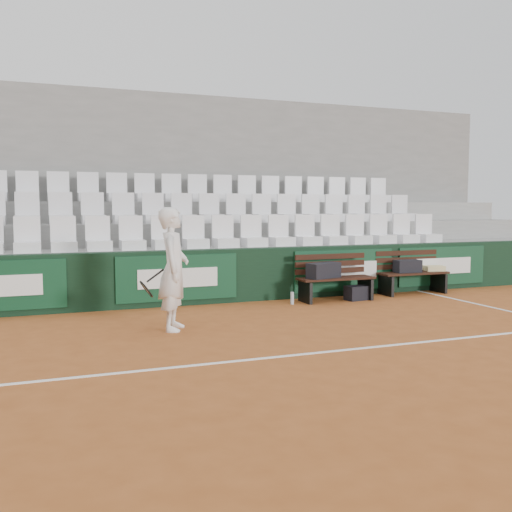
{
  "coord_description": "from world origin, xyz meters",
  "views": [
    {
      "loc": [
        -2.5,
        -6.15,
        1.8
      ],
      "look_at": [
        0.76,
        2.4,
        1.0
      ],
      "focal_mm": 40.0,
      "sensor_mm": 36.0,
      "label": 1
    }
  ],
  "objects_px": {
    "tennis_player": "(174,269)",
    "bench_left": "(336,289)",
    "sports_bag_right": "(407,266)",
    "sports_bag_ground": "(357,293)",
    "water_bottle_near": "(292,298)",
    "sports_bag_left": "(324,270)",
    "water_bottle_far": "(358,294)",
    "bench_right": "(413,283)"
  },
  "relations": [
    {
      "from": "water_bottle_near",
      "to": "sports_bag_ground",
      "type": "bearing_deg",
      "value": 0.27
    },
    {
      "from": "bench_right",
      "to": "water_bottle_far",
      "type": "distance_m",
      "value": 1.44
    },
    {
      "from": "tennis_player",
      "to": "bench_right",
      "type": "bearing_deg",
      "value": 16.96
    },
    {
      "from": "sports_bag_left",
      "to": "water_bottle_far",
      "type": "relative_size",
      "value": 3.0
    },
    {
      "from": "bench_left",
      "to": "bench_right",
      "type": "distance_m",
      "value": 1.91
    },
    {
      "from": "water_bottle_far",
      "to": "tennis_player",
      "type": "height_order",
      "value": "tennis_player"
    },
    {
      "from": "bench_left",
      "to": "tennis_player",
      "type": "bearing_deg",
      "value": -157.5
    },
    {
      "from": "sports_bag_right",
      "to": "sports_bag_left",
      "type": "bearing_deg",
      "value": -174.24
    },
    {
      "from": "sports_bag_ground",
      "to": "bench_right",
      "type": "bearing_deg",
      "value": 10.41
    },
    {
      "from": "bench_right",
      "to": "sports_bag_left",
      "type": "height_order",
      "value": "sports_bag_left"
    },
    {
      "from": "bench_left",
      "to": "sports_bag_ground",
      "type": "distance_m",
      "value": 0.44
    },
    {
      "from": "sports_bag_ground",
      "to": "tennis_player",
      "type": "distance_m",
      "value": 4.19
    },
    {
      "from": "bench_right",
      "to": "sports_bag_right",
      "type": "bearing_deg",
      "value": 179.34
    },
    {
      "from": "sports_bag_right",
      "to": "tennis_player",
      "type": "xyz_separation_m",
      "value": [
        -5.23,
        -1.64,
        0.32
      ]
    },
    {
      "from": "bench_left",
      "to": "water_bottle_near",
      "type": "relative_size",
      "value": 6.52
    },
    {
      "from": "bench_right",
      "to": "water_bottle_near",
      "type": "bearing_deg",
      "value": -174.44
    },
    {
      "from": "water_bottle_near",
      "to": "tennis_player",
      "type": "relative_size",
      "value": 0.13
    },
    {
      "from": "sports_bag_right",
      "to": "tennis_player",
      "type": "distance_m",
      "value": 5.49
    },
    {
      "from": "sports_bag_left",
      "to": "tennis_player",
      "type": "bearing_deg",
      "value": -155.85
    },
    {
      "from": "water_bottle_near",
      "to": "sports_bag_left",
      "type": "bearing_deg",
      "value": 6.21
    },
    {
      "from": "water_bottle_near",
      "to": "water_bottle_far",
      "type": "relative_size",
      "value": 1.04
    },
    {
      "from": "bench_right",
      "to": "water_bottle_far",
      "type": "xyz_separation_m",
      "value": [
        -1.42,
        -0.2,
        -0.11
      ]
    },
    {
      "from": "water_bottle_far",
      "to": "tennis_player",
      "type": "relative_size",
      "value": 0.12
    },
    {
      "from": "bench_right",
      "to": "tennis_player",
      "type": "height_order",
      "value": "tennis_player"
    },
    {
      "from": "tennis_player",
      "to": "water_bottle_near",
      "type": "bearing_deg",
      "value": 28.39
    },
    {
      "from": "sports_bag_left",
      "to": "bench_left",
      "type": "bearing_deg",
      "value": 0.72
    },
    {
      "from": "sports_bag_right",
      "to": "water_bottle_far",
      "type": "bearing_deg",
      "value": -170.92
    },
    {
      "from": "sports_bag_right",
      "to": "sports_bag_ground",
      "type": "distance_m",
      "value": 1.44
    },
    {
      "from": "sports_bag_left",
      "to": "sports_bag_ground",
      "type": "bearing_deg",
      "value": -5.58
    },
    {
      "from": "bench_left",
      "to": "sports_bag_ground",
      "type": "bearing_deg",
      "value": -9.55
    },
    {
      "from": "bench_right",
      "to": "sports_bag_ground",
      "type": "height_order",
      "value": "bench_right"
    },
    {
      "from": "sports_bag_ground",
      "to": "tennis_player",
      "type": "xyz_separation_m",
      "value": [
        -3.89,
        -1.36,
        0.75
      ]
    },
    {
      "from": "sports_bag_left",
      "to": "water_bottle_near",
      "type": "bearing_deg",
      "value": -173.79
    },
    {
      "from": "bench_right",
      "to": "sports_bag_left",
      "type": "xyz_separation_m",
      "value": [
        -2.17,
        -0.2,
        0.37
      ]
    },
    {
      "from": "sports_bag_right",
      "to": "water_bottle_far",
      "type": "relative_size",
      "value": 2.46
    },
    {
      "from": "sports_bag_left",
      "to": "water_bottle_far",
      "type": "bearing_deg",
      "value": 0.03
    },
    {
      "from": "water_bottle_near",
      "to": "water_bottle_far",
      "type": "xyz_separation_m",
      "value": [
        1.43,
        0.07,
        -0.0
      ]
    },
    {
      "from": "sports_bag_left",
      "to": "sports_bag_right",
      "type": "bearing_deg",
      "value": 5.76
    },
    {
      "from": "bench_right",
      "to": "sports_bag_right",
      "type": "relative_size",
      "value": 2.75
    },
    {
      "from": "tennis_player",
      "to": "bench_left",
      "type": "bearing_deg",
      "value": 22.5
    },
    {
      "from": "bench_right",
      "to": "sports_bag_ground",
      "type": "xyz_separation_m",
      "value": [
        -1.48,
        -0.27,
        -0.09
      ]
    },
    {
      "from": "sports_bag_ground",
      "to": "water_bottle_near",
      "type": "distance_m",
      "value": 1.37
    }
  ]
}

